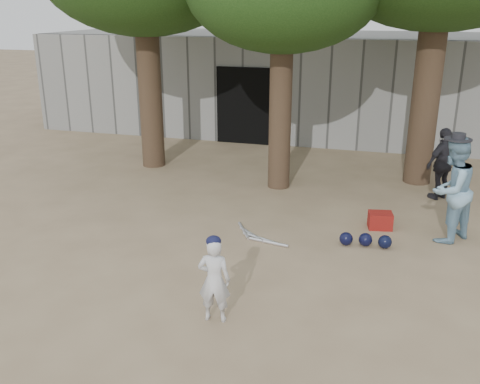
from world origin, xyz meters
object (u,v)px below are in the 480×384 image
(spectator_blue, at_px, (451,190))
(spectator_dark, at_px, (443,164))
(red_bag, at_px, (380,220))
(boy_player, at_px, (214,280))

(spectator_blue, distance_m, spectator_dark, 2.20)
(spectator_blue, xyz_separation_m, red_bag, (-1.11, 0.21, -0.76))
(spectator_blue, bearing_deg, spectator_dark, -141.69)
(spectator_blue, bearing_deg, boy_player, -2.23)
(spectator_dark, distance_m, red_bag, 2.37)
(boy_player, xyz_separation_m, red_bag, (1.97, 3.68, -0.42))
(spectator_blue, distance_m, red_bag, 1.36)
(red_bag, bearing_deg, boy_player, -118.16)
(spectator_blue, height_order, spectator_dark, spectator_blue)
(red_bag, bearing_deg, spectator_dark, 59.91)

